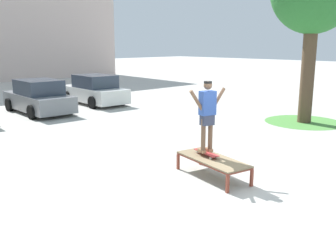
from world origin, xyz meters
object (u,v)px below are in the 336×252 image
skate_box (213,160)px  skateboard (206,153)px  skater (207,112)px  car_white (94,91)px  car_grey (39,98)px

skate_box → skateboard: 0.27m
skate_box → skater: bearing=78.6°
skateboard → skater: skater is taller
skateboard → skater: size_ratio=0.49×
skateboard → car_white: car_white is taller
car_grey → car_white: (3.27, 0.47, 0.00)m
skateboard → car_white: 11.89m
skateboard → car_grey: bearing=85.0°
skater → car_white: skater is taller
skateboard → skater: (0.00, 0.00, 0.99)m
skate_box → skater: (0.05, 0.24, 1.12)m
car_white → skate_box: bearing=-110.6°
car_grey → car_white: 3.30m
skater → skate_box: bearing=-101.4°
skate_box → car_white: bearing=69.4°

